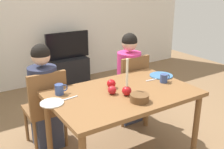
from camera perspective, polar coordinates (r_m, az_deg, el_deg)
back_wall at (r=4.77m, az=-16.13°, el=12.99°), size 6.40×0.10×2.60m
dining_table at (r=2.62m, az=2.36°, el=-5.42°), size 1.40×0.90×0.75m
chair_left at (r=2.95m, az=-13.90°, el=-6.36°), size 0.40×0.40×0.90m
chair_right at (r=3.42m, az=3.88°, el=-2.18°), size 0.40×0.40×0.90m
person_left_child at (r=2.96m, az=-14.19°, el=-5.12°), size 0.30×0.30×1.17m
person_right_child at (r=3.43m, az=3.58°, el=-1.11°), size 0.30×0.30×1.17m
tv_stand at (r=4.86m, az=-9.13°, el=0.76°), size 0.64×0.40×0.48m
tv at (r=4.73m, az=-9.43°, el=6.17°), size 0.79×0.05×0.46m
candle_centerpiece at (r=2.49m, az=3.17°, el=-2.93°), size 0.09×0.09×0.36m
plate_left at (r=2.40m, az=-12.71°, el=-5.96°), size 0.21×0.21×0.01m
plate_right at (r=3.06m, az=10.45°, el=-0.21°), size 0.26×0.26×0.01m
mug_left at (r=2.56m, az=-11.12°, el=-3.12°), size 0.13×0.08×0.10m
mug_right at (r=2.87m, az=11.05°, el=-0.78°), size 0.12×0.08×0.09m
fork_left at (r=2.47m, az=-9.17°, el=-5.08°), size 0.18×0.04×0.01m
fork_right at (r=2.93m, az=8.75°, el=-1.08°), size 0.18×0.03×0.01m
bowl_walnuts at (r=2.39m, az=5.83°, el=-4.99°), size 0.17×0.17×0.07m
apple_near_candle at (r=2.52m, az=0.02°, el=-3.34°), size 0.08×0.08×0.08m
apple_by_left_plate at (r=2.67m, az=-0.15°, el=-1.97°), size 0.09×0.09×0.09m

